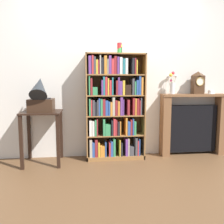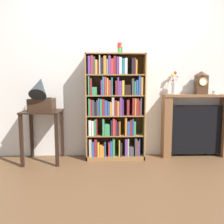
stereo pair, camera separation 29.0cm
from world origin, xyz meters
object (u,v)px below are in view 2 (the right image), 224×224
Objects in this scene: bookshelf at (114,108)px; teacup_with_saucer at (215,93)px; gramophone at (41,96)px; fireplace_mantel at (196,126)px; mantel_clock at (201,83)px; cup_stack at (120,48)px; flower_vase at (174,84)px; side_table_left at (43,124)px.

teacup_with_saucer is (1.55, 0.05, 0.23)m from bookshelf.
gramophone is 2.38m from fireplace_mantel.
fireplace_mantel is 3.00× the size of mantel_clock.
cup_stack reaches higher than fireplace_mantel.
gramophone is 2.60m from teacup_with_saucer.
bookshelf is 9.73× the size of cup_stack.
flower_vase is at bearing 0.58° from cup_stack.
mantel_clock is (1.33, 0.05, 0.38)m from bookshelf.
bookshelf is 1.57m from teacup_with_saucer.
flower_vase is at bearing 6.07° from gramophone.
bookshelf reaches higher than gramophone.
teacup_with_saucer is (2.59, 0.20, 0.04)m from gramophone.
cup_stack reaches higher than side_table_left.
gramophone is 2.39m from mantel_clock.
teacup_with_saucer is (0.27, -0.02, 0.52)m from fireplace_mantel.
fireplace_mantel is (2.32, 0.17, -0.08)m from side_table_left.
bookshelf is 12.02× the size of teacup_with_saucer.
flower_vase is at bearing -177.98° from fireplace_mantel.
mantel_clock is at bearing -0.91° from flower_vase.
mantel_clock is at bearing 3.62° from side_table_left.
cup_stack is 0.15× the size of fireplace_mantel.
bookshelf reaches higher than fireplace_mantel.
cup_stack is 0.46× the size of mantel_clock.
mantel_clock is (0.05, -0.02, 0.67)m from fireplace_mantel.
side_table_left is at bearing -175.82° from fireplace_mantel.
side_table_left is 2.45m from mantel_clock.
mantel_clock is 1.00× the size of flower_vase.
side_table_left is 2.33m from fireplace_mantel.
cup_stack is at bearing 26.94° from bookshelf.
flower_vase is 0.65m from teacup_with_saucer.
cup_stack is 1.34m from gramophone.
bookshelf is 1.39m from mantel_clock.
teacup_with_saucer is (2.59, 0.15, 0.44)m from side_table_left.
fireplace_mantel is 0.75m from flower_vase.
flower_vase reaches higher than fireplace_mantel.
mantel_clock reaches higher than teacup_with_saucer.
bookshelf reaches higher than flower_vase.
fireplace_mantel is at bearing 176.33° from teacup_with_saucer.
mantel_clock reaches higher than gramophone.
gramophone reaches higher than fireplace_mantel.
cup_stack is at bearing -179.83° from teacup_with_saucer.
gramophone is at bearing -175.15° from mantel_clock.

